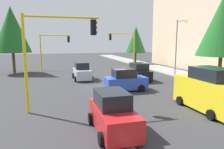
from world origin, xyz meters
name	(u,v)px	position (x,y,z in m)	size (l,w,h in m)	color
ground_plane	(116,86)	(0.00, 0.00, 0.00)	(120.00, 120.00, 0.00)	#353538
sidewalk_kerb	(179,74)	(-5.00, 10.50, 0.07)	(80.00, 4.00, 0.15)	gray
lane_arrow_near	(128,145)	(11.51, -3.00, 0.01)	(2.40, 1.10, 1.10)	silver
apartment_block	(219,17)	(-7.34, 18.50, 7.95)	(25.64, 9.30, 15.88)	beige
traffic_signal_far_left	(124,43)	(-14.00, 5.71, 4.09)	(0.36, 4.59, 5.79)	yellow
traffic_signal_far_right	(53,45)	(-14.00, -5.66, 3.85)	(0.36, 4.59, 5.42)	yellow
traffic_signal_near_right	(55,44)	(6.00, -5.74, 4.20)	(0.36, 4.59, 5.96)	yellow
street_lamp_curbside	(178,42)	(-3.61, 9.20, 4.35)	(2.15, 0.28, 7.00)	slate
tree_roadside_near	(223,25)	(2.00, 10.50, 6.02)	(4.98, 4.98, 9.14)	brown
tree_opposite_side	(12,30)	(-12.00, -11.00, 5.93)	(4.91, 4.91, 9.02)	brown
tree_roadside_far	(136,40)	(-18.00, 9.50, 4.67)	(3.91, 3.91, 7.13)	brown
delivery_van_yellow	(209,91)	(8.65, 3.45, 1.28)	(4.80, 2.22, 2.77)	yellow
car_black	(138,72)	(-2.28, 3.36, 0.90)	(4.01, 2.04, 1.98)	black
car_silver	(82,72)	(-4.66, -2.68, 0.90)	(3.98, 1.98, 1.98)	#B2B5BA
car_blue	(125,81)	(2.00, 0.26, 0.90)	(2.07, 3.66, 1.98)	blue
car_red	(113,113)	(9.96, -3.24, 0.90)	(3.98, 1.95, 1.98)	red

